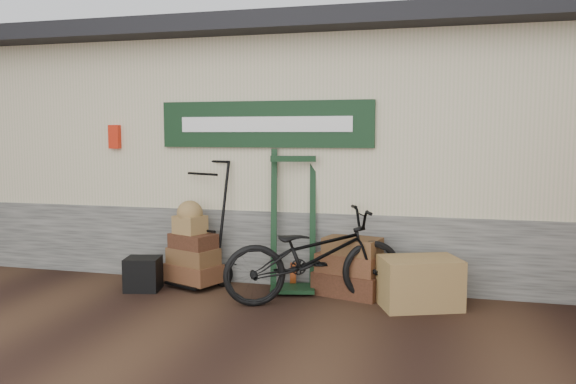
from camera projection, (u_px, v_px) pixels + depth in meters
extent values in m
plane|color=black|center=(267.00, 310.00, 5.86)|extent=(80.00, 80.00, 0.00)
cube|color=#4C4C47|center=(318.00, 226.00, 8.46)|extent=(14.00, 3.54, 0.90)
cube|color=#C3BE8F|center=(319.00, 126.00, 8.31)|extent=(14.00, 3.50, 2.10)
cube|color=black|center=(317.00, 46.00, 8.05)|extent=(14.40, 4.10, 0.20)
cube|color=black|center=(265.00, 124.00, 6.67)|extent=(2.60, 0.06, 0.55)
cube|color=white|center=(264.00, 124.00, 6.63)|extent=(2.10, 0.01, 0.18)
cube|color=red|center=(115.00, 137.00, 7.17)|extent=(0.14, 0.10, 0.30)
cube|color=brown|center=(420.00, 283.00, 5.95)|extent=(0.95, 0.79, 0.53)
cube|color=black|center=(143.00, 274.00, 6.60)|extent=(0.45, 0.41, 0.39)
imported|color=black|center=(314.00, 251.00, 6.07)|extent=(1.44, 2.09, 1.15)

